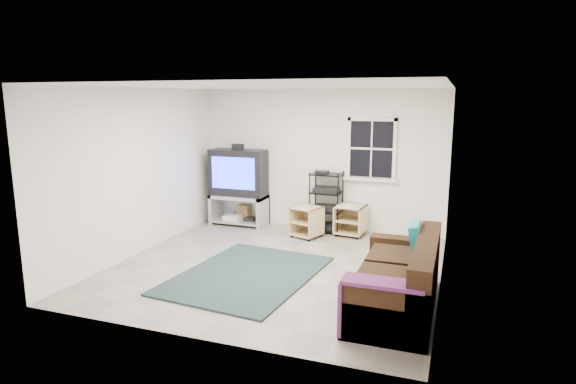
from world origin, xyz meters
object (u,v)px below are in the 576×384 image
at_px(side_table_left, 308,221).
at_px(sofa, 399,282).
at_px(side_table_right, 351,218).
at_px(tv_unit, 239,181).
at_px(av_rack, 326,206).

relative_size(side_table_left, sofa, 0.29).
bearing_deg(side_table_right, side_table_left, -152.33).
xyz_separation_m(side_table_left, side_table_right, (0.70, 0.37, 0.03)).
bearing_deg(tv_unit, side_table_left, -13.32).
bearing_deg(av_rack, side_table_left, -117.59).
distance_m(tv_unit, side_table_right, 2.28).
bearing_deg(side_table_right, sofa, -67.24).
height_order(av_rack, sofa, av_rack).
bearing_deg(sofa, side_table_right, 112.76).
relative_size(side_table_right, sofa, 0.28).
height_order(side_table_right, sofa, sofa).
xyz_separation_m(av_rack, sofa, (1.68, -2.93, -0.17)).
height_order(side_table_left, side_table_right, side_table_right).
bearing_deg(side_table_right, av_rack, 173.12).
relative_size(tv_unit, av_rack, 1.40).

